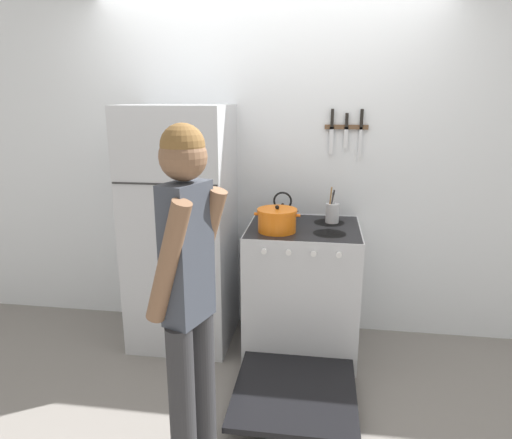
% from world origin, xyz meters
% --- Properties ---
extents(ground_plane, '(14.00, 14.00, 0.00)m').
position_xyz_m(ground_plane, '(0.00, 0.00, 0.00)').
color(ground_plane, slate).
extents(wall_back, '(10.00, 0.06, 2.55)m').
position_xyz_m(wall_back, '(0.00, 0.03, 1.27)').
color(wall_back, silver).
rests_on(wall_back, ground_plane).
extents(refrigerator, '(0.72, 0.67, 1.75)m').
position_xyz_m(refrigerator, '(-0.59, -0.32, 0.88)').
color(refrigerator, '#B7BABF').
rests_on(refrigerator, ground_plane).
extents(stove_range, '(0.78, 1.44, 0.93)m').
position_xyz_m(stove_range, '(0.30, -0.38, 0.46)').
color(stove_range, silver).
rests_on(stove_range, ground_plane).
extents(dutch_oven_pot, '(0.31, 0.27, 0.18)m').
position_xyz_m(dutch_oven_pot, '(0.13, -0.48, 1.01)').
color(dutch_oven_pot, orange).
rests_on(dutch_oven_pot, stove_range).
extents(tea_kettle, '(0.22, 0.18, 0.22)m').
position_xyz_m(tea_kettle, '(0.14, -0.21, 0.99)').
color(tea_kettle, black).
rests_on(tea_kettle, stove_range).
extents(utensil_jar, '(0.10, 0.10, 0.26)m').
position_xyz_m(utensil_jar, '(0.49, -0.20, 1.01)').
color(utensil_jar, '#B7BABF').
rests_on(utensil_jar, stove_range).
extents(person, '(0.35, 0.41, 1.71)m').
position_xyz_m(person, '(-0.16, -1.60, 0.97)').
color(person, '#2D2D30').
rests_on(person, ground_plane).
extents(wall_knife_strip, '(0.31, 0.03, 0.34)m').
position_xyz_m(wall_knife_strip, '(0.57, -0.02, 1.60)').
color(wall_knife_strip, brown).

